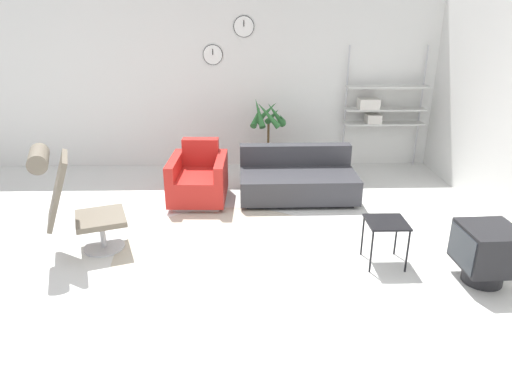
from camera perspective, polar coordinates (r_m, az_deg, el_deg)
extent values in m
plane|color=silver|center=(5.00, -1.43, -7.56)|extent=(12.00, 12.00, 0.00)
cube|color=silver|center=(7.56, -1.55, 13.66)|extent=(12.00, 0.06, 2.80)
cylinder|color=black|center=(7.49, -5.42, 16.71)|extent=(0.31, 0.01, 0.31)
cylinder|color=white|center=(7.49, -5.42, 16.71)|extent=(0.29, 0.02, 0.29)
cube|color=black|center=(7.48, -5.44, 17.03)|extent=(0.01, 0.01, 0.09)
cylinder|color=black|center=(7.46, -1.53, 19.97)|extent=(0.32, 0.01, 0.32)
cylinder|color=white|center=(7.45, -1.53, 19.97)|extent=(0.30, 0.02, 0.30)
cube|color=black|center=(7.44, -1.54, 20.32)|extent=(0.01, 0.01, 0.09)
cylinder|color=#BCB29E|center=(4.99, -3.36, -7.57)|extent=(2.48, 2.48, 0.01)
cylinder|color=#BCBCC1|center=(5.35, -18.41, -6.55)|extent=(0.56, 0.56, 0.02)
cylinder|color=#BCBCC1|center=(5.28, -18.61, -5.01)|extent=(0.06, 0.06, 0.30)
cube|color=#6B6051|center=(5.20, -18.86, -3.13)|extent=(0.66, 0.69, 0.06)
cube|color=#6B6051|center=(5.07, -23.58, 0.23)|extent=(0.46, 0.61, 0.72)
cylinder|color=#6B6051|center=(4.98, -25.55, 3.81)|extent=(0.35, 0.53, 0.19)
cube|color=silver|center=(6.36, -7.10, -0.84)|extent=(0.64, 0.77, 0.06)
cube|color=red|center=(6.28, -7.18, 0.87)|extent=(0.54, 0.93, 0.34)
cube|color=red|center=(6.51, -6.92, 5.01)|extent=(0.51, 0.20, 0.39)
cube|color=red|center=(6.21, -4.37, 1.78)|extent=(0.15, 0.92, 0.56)
cube|color=red|center=(6.30, -10.04, 1.77)|extent=(0.15, 0.92, 0.56)
cube|color=black|center=(6.44, 5.15, -0.48)|extent=(1.44, 0.81, 0.05)
cube|color=#333338|center=(6.38, 5.21, 1.10)|extent=(1.60, 0.95, 0.33)
cube|color=#333338|center=(6.62, 4.92, 4.73)|extent=(1.60, 0.22, 0.29)
cube|color=black|center=(4.77, 16.02, -3.65)|extent=(0.40, 0.40, 0.02)
cylinder|color=black|center=(4.67, 14.22, -7.27)|extent=(0.02, 0.02, 0.46)
cylinder|color=black|center=(4.78, 18.41, -7.07)|extent=(0.02, 0.02, 0.46)
cylinder|color=black|center=(4.98, 13.18, -5.30)|extent=(0.02, 0.02, 0.46)
cylinder|color=black|center=(5.08, 17.12, -5.16)|extent=(0.02, 0.02, 0.46)
cylinder|color=black|center=(4.97, 26.46, -9.12)|extent=(0.37, 0.37, 0.17)
cube|color=black|center=(4.84, 27.01, -6.19)|extent=(0.52, 0.54, 0.40)
cube|color=#282D33|center=(4.72, 24.32, -6.42)|extent=(0.03, 0.47, 0.34)
cylinder|color=brown|center=(7.30, 1.51, 2.98)|extent=(0.26, 0.26, 0.22)
cylinder|color=#382819|center=(7.27, 1.51, 3.73)|extent=(0.24, 0.24, 0.02)
cylinder|color=brown|center=(7.18, 1.54, 6.10)|extent=(0.04, 0.04, 0.60)
cone|color=#2D6B33|center=(7.07, 3.21, 9.14)|extent=(0.17, 0.46, 0.28)
cone|color=#2D6B33|center=(7.17, 2.10, 9.48)|extent=(0.28, 0.26, 0.30)
cone|color=#2D6B33|center=(7.23, 1.32, 9.92)|extent=(0.40, 0.16, 0.38)
cone|color=#2D6B33|center=(7.14, 0.09, 9.41)|extent=(0.23, 0.44, 0.31)
cone|color=#2D6B33|center=(7.01, 0.38, 9.85)|extent=(0.22, 0.40, 0.44)
cone|color=#2D6B33|center=(6.92, 1.52, 9.61)|extent=(0.40, 0.14, 0.43)
cone|color=#2D6B33|center=(6.96, 2.49, 9.68)|extent=(0.37, 0.33, 0.43)
cylinder|color=#BCBCC1|center=(7.71, 11.12, 10.27)|extent=(0.03, 0.03, 1.96)
cylinder|color=#BCBCC1|center=(8.06, 19.84, 9.89)|extent=(0.03, 0.03, 1.96)
cube|color=silver|center=(7.79, 15.66, 8.27)|extent=(1.29, 0.28, 0.02)
cube|color=silver|center=(7.75, 15.83, 9.93)|extent=(1.29, 0.28, 0.02)
cube|color=silver|center=(7.69, 16.10, 12.54)|extent=(1.29, 0.28, 0.02)
cube|color=beige|center=(7.72, 14.44, 8.89)|extent=(0.23, 0.24, 0.14)
cube|color=silver|center=(7.64, 13.88, 10.67)|extent=(0.32, 0.24, 0.16)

